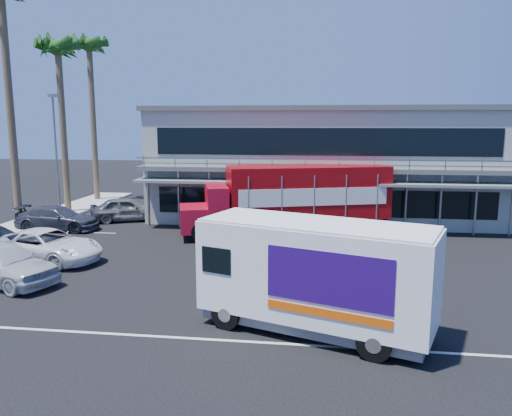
# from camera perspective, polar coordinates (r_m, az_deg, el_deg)

# --- Properties ---
(ground) EXTENTS (120.00, 120.00, 0.00)m
(ground) POSITION_cam_1_polar(r_m,az_deg,el_deg) (20.79, -1.02, -7.98)
(ground) COLOR black
(ground) RESTS_ON ground
(building) EXTENTS (22.40, 12.00, 7.30)m
(building) POSITION_cam_1_polar(r_m,az_deg,el_deg) (34.62, 7.60, 5.28)
(building) COLOR #9FA698
(building) RESTS_ON ground
(curb_strip) EXTENTS (3.00, 32.00, 0.16)m
(curb_strip) POSITION_cam_1_polar(r_m,az_deg,el_deg) (31.87, -27.00, -2.61)
(curb_strip) COLOR #A5A399
(curb_strip) RESTS_ON ground
(palm_d) EXTENTS (2.80, 2.80, 14.75)m
(palm_d) POSITION_cam_1_polar(r_m,az_deg,el_deg) (33.63, -27.07, 19.87)
(palm_d) COLOR brown
(palm_d) RESTS_ON ground
(palm_e) EXTENTS (2.80, 2.80, 12.25)m
(palm_e) POSITION_cam_1_polar(r_m,az_deg,el_deg) (37.28, -21.65, 15.67)
(palm_e) COLOR brown
(palm_e) RESTS_ON ground
(palm_f) EXTENTS (2.80, 2.80, 13.25)m
(palm_f) POSITION_cam_1_polar(r_m,az_deg,el_deg) (42.44, -18.49, 16.28)
(palm_f) COLOR brown
(palm_f) RESTS_ON ground
(light_pole_far) EXTENTS (0.50, 0.25, 8.09)m
(light_pole_far) POSITION_cam_1_polar(r_m,az_deg,el_deg) (35.10, -21.88, 6.11)
(light_pole_far) COLOR gray
(light_pole_far) RESTS_ON ground
(red_truck) EXTENTS (11.91, 5.94, 3.92)m
(red_truck) POSITION_cam_1_polar(r_m,az_deg,el_deg) (28.20, 4.31, 1.25)
(red_truck) COLOR #A90D23
(red_truck) RESTS_ON ground
(white_van) EXTENTS (7.41, 4.62, 3.43)m
(white_van) POSITION_cam_1_polar(r_m,az_deg,el_deg) (15.27, 6.79, -7.56)
(white_van) COLOR white
(white_van) RESTS_ON ground
(parked_car_a) EXTENTS (5.35, 3.56, 1.69)m
(parked_car_a) POSITION_cam_1_polar(r_m,az_deg,el_deg) (22.23, -27.01, -5.62)
(parked_car_a) COLOR silver
(parked_car_a) RESTS_ON ground
(parked_car_c) EXTENTS (5.76, 3.64, 1.48)m
(parked_car_c) POSITION_cam_1_polar(r_m,az_deg,el_deg) (24.88, -22.82, -4.00)
(parked_car_c) COLOR white
(parked_car_c) RESTS_ON ground
(parked_car_d) EXTENTS (4.89, 1.99, 1.42)m
(parked_car_d) POSITION_cam_1_polar(r_m,az_deg,el_deg) (31.77, -21.75, -1.11)
(parked_car_d) COLOR #2E323E
(parked_car_d) RESTS_ON ground
(parked_car_e) EXTENTS (4.92, 3.40, 1.55)m
(parked_car_e) POSITION_cam_1_polar(r_m,az_deg,el_deg) (33.30, -14.57, -0.12)
(parked_car_e) COLOR slate
(parked_car_e) RESTS_ON ground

